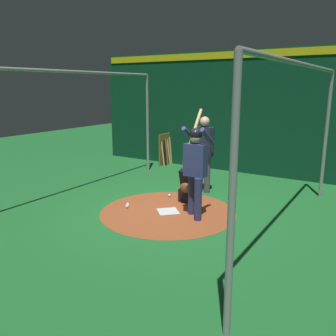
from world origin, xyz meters
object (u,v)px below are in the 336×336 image
(baseball_0, at_px, (169,195))
(baseball_2, at_px, (127,206))
(umpire, at_px, (204,150))
(home_plate, at_px, (168,211))
(bat_rack, at_px, (168,150))
(baseball_1, at_px, (128,204))
(batter, at_px, (196,164))
(catcher, at_px, (189,185))

(baseball_0, height_order, baseball_2, same)
(umpire, height_order, baseball_0, umpire)
(home_plate, relative_size, umpire, 0.22)
(home_plate, relative_size, bat_rack, 0.40)
(baseball_0, height_order, baseball_1, same)
(batter, distance_m, bat_rack, 5.04)
(batter, bearing_deg, baseball_0, -126.19)
(catcher, bearing_deg, batter, 35.31)
(home_plate, bearing_deg, batter, 95.33)
(baseball_1, bearing_deg, baseball_2, 33.73)
(baseball_1, relative_size, baseball_2, 1.00)
(catcher, height_order, umpire, umpire)
(batter, bearing_deg, catcher, -144.69)
(home_plate, bearing_deg, baseball_2, -72.20)
(baseball_1, bearing_deg, home_plate, 100.51)
(home_plate, distance_m, baseball_2, 0.92)
(umpire, bearing_deg, baseball_0, -30.60)
(batter, relative_size, baseball_0, 28.95)
(catcher, xyz_separation_m, bat_rack, (-3.13, -2.56, 0.10))
(catcher, xyz_separation_m, baseball_0, (-0.03, -0.56, -0.35))
(catcher, relative_size, bat_rack, 0.94)
(catcher, height_order, baseball_2, catcher)
(umpire, xyz_separation_m, bat_rack, (-2.28, -2.49, -0.58))
(baseball_0, bearing_deg, baseball_1, -22.33)
(batter, height_order, umpire, batter)
(batter, bearing_deg, bat_rack, -141.51)
(baseball_2, bearing_deg, home_plate, 107.80)
(batter, bearing_deg, baseball_1, -81.49)
(home_plate, relative_size, baseball_0, 5.68)
(bat_rack, relative_size, baseball_0, 14.20)
(umpire, height_order, baseball_2, umpire)
(catcher, bearing_deg, bat_rack, -140.75)
(bat_rack, bearing_deg, catcher, 39.25)
(catcher, relative_size, umpire, 0.52)
(bat_rack, xyz_separation_m, baseball_2, (4.25, 1.64, -0.45))
(baseball_2, bearing_deg, baseball_1, -146.27)
(umpire, relative_size, baseball_2, 25.35)
(baseball_1, bearing_deg, umpire, 153.88)
(home_plate, bearing_deg, baseball_0, -149.55)
(umpire, relative_size, bat_rack, 1.78)
(home_plate, bearing_deg, catcher, 176.97)
(catcher, bearing_deg, baseball_2, -39.21)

